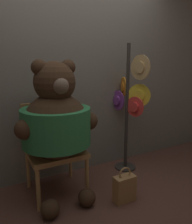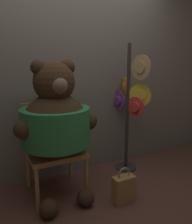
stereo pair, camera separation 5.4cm
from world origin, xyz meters
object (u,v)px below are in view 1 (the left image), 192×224
Objects in this scene: chair at (53,143)px; hat_display_rack at (129,105)px; handbag_on_ground at (124,188)px; teddy_bear at (56,122)px.

chair is 0.59× the size of hat_display_rack.
handbag_on_ground is at bearing -46.63° from chair.
hat_display_rack is 4.36× the size of handbag_on_ground.
chair is at bearing 88.44° from teddy_bear.
hat_display_rack reaches higher than teddy_bear.
teddy_bear is at bearing 143.77° from handbag_on_ground.
chair is 0.68× the size of teddy_bear.
teddy_bear is 0.97m from handbag_on_ground.
handbag_on_ground is at bearing -36.23° from teddy_bear.
hat_display_rack reaches higher than handbag_on_ground.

